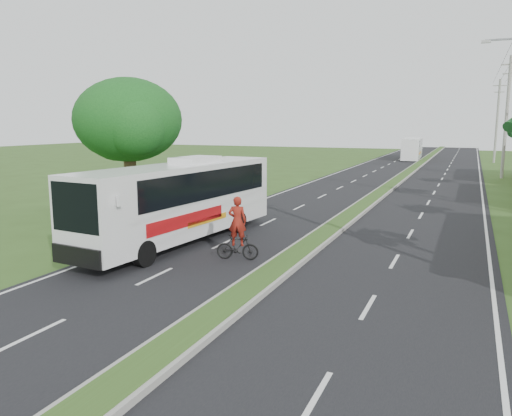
% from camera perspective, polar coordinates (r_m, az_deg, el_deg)
% --- Properties ---
extents(ground, '(180.00, 180.00, 0.00)m').
position_cam_1_polar(ground, '(15.28, -0.48, -9.45)').
color(ground, '#324D1C').
rests_on(ground, ground).
extents(road_asphalt, '(14.00, 160.00, 0.02)m').
position_cam_1_polar(road_asphalt, '(34.08, 13.24, 0.97)').
color(road_asphalt, black).
rests_on(road_asphalt, ground).
extents(median_strip, '(1.20, 160.00, 0.18)m').
position_cam_1_polar(median_strip, '(34.07, 13.24, 1.12)').
color(median_strip, gray).
rests_on(median_strip, ground).
extents(lane_edge_left, '(0.12, 160.00, 0.01)m').
position_cam_1_polar(lane_edge_left, '(35.84, 2.64, 1.61)').
color(lane_edge_left, silver).
rests_on(lane_edge_left, ground).
extents(lane_edge_right, '(0.12, 160.00, 0.01)m').
position_cam_1_polar(lane_edge_right, '(33.59, 24.55, 0.21)').
color(lane_edge_right, silver).
rests_on(lane_edge_right, ground).
extents(shade_tree, '(6.30, 6.00, 7.54)m').
position_cam_1_polar(shade_tree, '(29.35, -14.55, 9.40)').
color(shade_tree, '#473321').
rests_on(shade_tree, ground).
extents(utility_pole_c, '(1.60, 0.28, 11.00)m').
position_cam_1_polar(utility_pole_c, '(51.28, 26.72, 9.38)').
color(utility_pole_c, gray).
rests_on(utility_pole_c, ground).
extents(utility_pole_d, '(1.60, 0.28, 10.50)m').
position_cam_1_polar(utility_pole_d, '(71.25, 25.84, 9.03)').
color(utility_pole_d, gray).
rests_on(utility_pole_d, ground).
extents(coach_bus_main, '(3.36, 11.25, 3.58)m').
position_cam_1_polar(coach_bus_main, '(21.07, -8.52, 1.27)').
color(coach_bus_main, white).
rests_on(coach_bus_main, ground).
extents(coach_bus_far, '(2.66, 10.29, 2.97)m').
position_cam_1_polar(coach_bus_far, '(73.56, 17.43, 6.62)').
color(coach_bus_far, white).
rests_on(coach_bus_far, ground).
extents(motorcyclist, '(1.64, 0.83, 2.39)m').
position_cam_1_polar(motorcyclist, '(18.37, -2.14, -3.18)').
color(motorcyclist, black).
rests_on(motorcyclist, ground).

